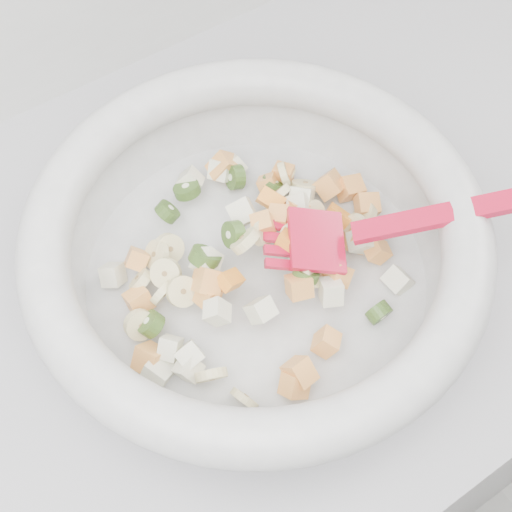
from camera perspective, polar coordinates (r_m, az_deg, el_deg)
counter at (r=1.11m, az=0.54°, el=-11.10°), size 2.00×0.60×0.90m
mixing_bowl at (r=0.62m, az=0.04°, el=0.63°), size 0.44×0.40×0.13m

